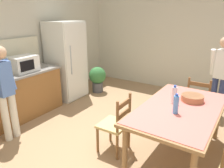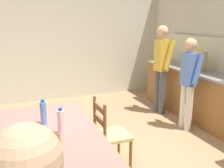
{
  "view_description": "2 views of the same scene",
  "coord_description": "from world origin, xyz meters",
  "px_view_note": "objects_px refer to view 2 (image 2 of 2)",
  "views": [
    {
      "loc": [
        -2.48,
        -1.45,
        2.05
      ],
      "look_at": [
        -0.01,
        0.1,
        1.06
      ],
      "focal_mm": 35.0,
      "sensor_mm": 36.0,
      "label": 1
    },
    {
      "loc": [
        2.79,
        -1.09,
        1.86
      ],
      "look_at": [
        -0.11,
        0.1,
        1.07
      ],
      "focal_mm": 42.0,
      "sensor_mm": 36.0,
      "label": 2
    }
  ],
  "objects_px": {
    "paper_bag": "(199,61)",
    "bottle_off_centre": "(61,122)",
    "dining_table": "(47,140)",
    "bottle_near_centre": "(43,113)",
    "chair_side_far_left": "(110,135)",
    "serving_bowl": "(42,143)",
    "person_at_sink": "(161,65)",
    "person_at_counter": "(188,79)"
  },
  "relations": [
    {
      "from": "serving_bowl",
      "to": "chair_side_far_left",
      "type": "distance_m",
      "value": 1.2
    },
    {
      "from": "paper_bag",
      "to": "bottle_near_centre",
      "type": "distance_m",
      "value": 3.2
    },
    {
      "from": "dining_table",
      "to": "bottle_near_centre",
      "type": "bearing_deg",
      "value": 178.51
    },
    {
      "from": "chair_side_far_left",
      "to": "person_at_counter",
      "type": "distance_m",
      "value": 1.83
    },
    {
      "from": "paper_bag",
      "to": "bottle_off_centre",
      "type": "height_order",
      "value": "paper_bag"
    },
    {
      "from": "person_at_sink",
      "to": "bottle_off_centre",
      "type": "bearing_deg",
      "value": -140.27
    },
    {
      "from": "bottle_near_centre",
      "to": "person_at_sink",
      "type": "height_order",
      "value": "person_at_sink"
    },
    {
      "from": "bottle_near_centre",
      "to": "chair_side_far_left",
      "type": "relative_size",
      "value": 0.3
    },
    {
      "from": "bottle_off_centre",
      "to": "paper_bag",
      "type": "bearing_deg",
      "value": 117.22
    },
    {
      "from": "serving_bowl",
      "to": "chair_side_far_left",
      "type": "relative_size",
      "value": 0.35
    },
    {
      "from": "chair_side_far_left",
      "to": "bottle_off_centre",
      "type": "bearing_deg",
      "value": 124.43
    },
    {
      "from": "dining_table",
      "to": "serving_bowl",
      "type": "relative_size",
      "value": 5.71
    },
    {
      "from": "serving_bowl",
      "to": "person_at_counter",
      "type": "relative_size",
      "value": 0.21
    },
    {
      "from": "paper_bag",
      "to": "chair_side_far_left",
      "type": "distance_m",
      "value": 2.48
    },
    {
      "from": "chair_side_far_left",
      "to": "serving_bowl",
      "type": "bearing_deg",
      "value": 127.51
    },
    {
      "from": "dining_table",
      "to": "bottle_off_centre",
      "type": "relative_size",
      "value": 6.77
    },
    {
      "from": "paper_bag",
      "to": "person_at_sink",
      "type": "bearing_deg",
      "value": -135.41
    },
    {
      "from": "chair_side_far_left",
      "to": "dining_table",
      "type": "bearing_deg",
      "value": 114.94
    },
    {
      "from": "paper_bag",
      "to": "dining_table",
      "type": "bearing_deg",
      "value": -65.22
    },
    {
      "from": "person_at_sink",
      "to": "chair_side_far_left",
      "type": "bearing_deg",
      "value": -138.42
    },
    {
      "from": "bottle_near_centre",
      "to": "bottle_off_centre",
      "type": "xyz_separation_m",
      "value": [
        0.32,
        0.12,
        0.0
      ]
    },
    {
      "from": "bottle_off_centre",
      "to": "person_at_sink",
      "type": "relative_size",
      "value": 0.16
    },
    {
      "from": "bottle_near_centre",
      "to": "chair_side_far_left",
      "type": "xyz_separation_m",
      "value": [
        -0.16,
        0.81,
        -0.46
      ]
    },
    {
      "from": "paper_bag",
      "to": "bottle_near_centre",
      "type": "relative_size",
      "value": 1.33
    },
    {
      "from": "chair_side_far_left",
      "to": "person_at_sink",
      "type": "relative_size",
      "value": 0.53
    },
    {
      "from": "paper_bag",
      "to": "person_at_counter",
      "type": "height_order",
      "value": "person_at_counter"
    },
    {
      "from": "paper_bag",
      "to": "serving_bowl",
      "type": "height_order",
      "value": "paper_bag"
    },
    {
      "from": "bottle_off_centre",
      "to": "serving_bowl",
      "type": "height_order",
      "value": "bottle_off_centre"
    },
    {
      "from": "bottle_off_centre",
      "to": "serving_bowl",
      "type": "bearing_deg",
      "value": -43.65
    },
    {
      "from": "bottle_off_centre",
      "to": "person_at_sink",
      "type": "distance_m",
      "value": 3.08
    },
    {
      "from": "dining_table",
      "to": "person_at_sink",
      "type": "height_order",
      "value": "person_at_sink"
    },
    {
      "from": "paper_bag",
      "to": "person_at_counter",
      "type": "relative_size",
      "value": 0.23
    },
    {
      "from": "dining_table",
      "to": "serving_bowl",
      "type": "xyz_separation_m",
      "value": [
        0.31,
        -0.08,
        0.13
      ]
    },
    {
      "from": "bottle_near_centre",
      "to": "bottle_off_centre",
      "type": "distance_m",
      "value": 0.34
    },
    {
      "from": "bottle_off_centre",
      "to": "chair_side_far_left",
      "type": "height_order",
      "value": "bottle_off_centre"
    },
    {
      "from": "paper_bag",
      "to": "person_at_counter",
      "type": "bearing_deg",
      "value": -54.34
    },
    {
      "from": "dining_table",
      "to": "paper_bag",
      "type": "bearing_deg",
      "value": 114.78
    },
    {
      "from": "bottle_near_centre",
      "to": "person_at_counter",
      "type": "xyz_separation_m",
      "value": [
        -0.79,
        2.47,
        -0.03
      ]
    },
    {
      "from": "bottle_near_centre",
      "to": "chair_side_far_left",
      "type": "height_order",
      "value": "bottle_near_centre"
    },
    {
      "from": "dining_table",
      "to": "bottle_near_centre",
      "type": "height_order",
      "value": "bottle_near_centre"
    },
    {
      "from": "person_at_sink",
      "to": "person_at_counter",
      "type": "relative_size",
      "value": 1.11
    },
    {
      "from": "bottle_near_centre",
      "to": "serving_bowl",
      "type": "xyz_separation_m",
      "value": [
        0.54,
        -0.09,
        -0.07
      ]
    }
  ]
}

